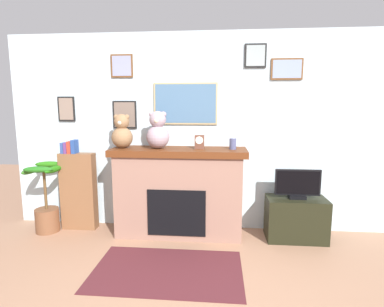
{
  "coord_description": "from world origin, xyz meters",
  "views": [
    {
      "loc": [
        0.24,
        -2.08,
        1.65
      ],
      "look_at": [
        -0.1,
        1.69,
        1.06
      ],
      "focal_mm": 28.48,
      "sensor_mm": 36.0,
      "label": 1
    }
  ],
  "objects": [
    {
      "name": "tv_stand",
      "position": [
        1.21,
        1.64,
        0.26
      ],
      "size": [
        0.72,
        0.4,
        0.53
      ],
      "primitive_type": "cube",
      "color": "black",
      "rests_on": "ground_plane"
    },
    {
      "name": "teddy_bear_cream",
      "position": [
        -0.52,
        1.66,
        1.34
      ],
      "size": [
        0.29,
        0.29,
        0.47
      ],
      "color": "#A08995",
      "rests_on": "fireplace"
    },
    {
      "name": "potted_plant",
      "position": [
        -2.02,
        1.59,
        0.36
      ],
      "size": [
        0.45,
        0.49,
        0.92
      ],
      "color": "brown",
      "rests_on": "ground_plane"
    },
    {
      "name": "mantel_clock",
      "position": [
        0.0,
        1.66,
        1.21
      ],
      "size": [
        0.12,
        0.09,
        0.17
      ],
      "color": "brown",
      "rests_on": "fireplace"
    },
    {
      "name": "bookshelf",
      "position": [
        -1.64,
        1.74,
        0.55
      ],
      "size": [
        0.46,
        0.16,
        1.22
      ],
      "color": "brown",
      "rests_on": "ground_plane"
    },
    {
      "name": "television",
      "position": [
        1.21,
        1.64,
        0.7
      ],
      "size": [
        0.55,
        0.14,
        0.36
      ],
      "color": "black",
      "rests_on": "tv_stand"
    },
    {
      "name": "candle_jar",
      "position": [
        0.41,
        1.67,
        1.19
      ],
      "size": [
        0.09,
        0.09,
        0.14
      ],
      "primitive_type": "cylinder",
      "color": "#4C517A",
      "rests_on": "fireplace"
    },
    {
      "name": "area_rug",
      "position": [
        -0.26,
        0.75,
        0.0
      ],
      "size": [
        1.51,
        0.94,
        0.01
      ],
      "primitive_type": "cube",
      "color": "#512026",
      "rests_on": "ground_plane"
    },
    {
      "name": "back_wall",
      "position": [
        -0.0,
        2.0,
        1.31
      ],
      "size": [
        5.2,
        0.15,
        2.6
      ],
      "color": "silver",
      "rests_on": "ground_plane"
    },
    {
      "name": "teddy_bear_brown",
      "position": [
        -0.98,
        1.66,
        1.32
      ],
      "size": [
        0.27,
        0.27,
        0.43
      ],
      "color": "#8E6846",
      "rests_on": "fireplace"
    },
    {
      "name": "fireplace",
      "position": [
        -0.26,
        1.68,
        0.57
      ],
      "size": [
        1.7,
        0.57,
        1.13
      ],
      "color": "#8F6859",
      "rests_on": "ground_plane"
    }
  ]
}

